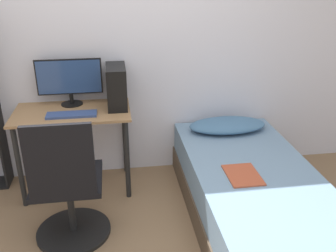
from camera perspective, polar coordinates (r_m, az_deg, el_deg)
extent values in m
cube|color=silver|center=(3.45, -7.17, 12.15)|extent=(8.00, 0.05, 2.50)
cube|color=#997047|center=(3.31, -14.42, 2.05)|extent=(0.99, 0.55, 0.02)
cylinder|color=black|center=(3.34, -21.70, -5.92)|extent=(0.04, 0.04, 0.74)
cylinder|color=black|center=(3.25, -6.24, -5.17)|extent=(0.04, 0.04, 0.74)
cylinder|color=black|center=(3.74, -20.33, -2.55)|extent=(0.04, 0.04, 0.74)
cylinder|color=black|center=(3.65, -6.59, -1.78)|extent=(0.04, 0.04, 0.74)
cylinder|color=black|center=(3.10, -14.12, -15.24)|extent=(0.56, 0.56, 0.03)
cylinder|color=black|center=(2.96, -14.56, -11.80)|extent=(0.05, 0.05, 0.42)
cube|color=black|center=(2.84, -15.03, -7.97)|extent=(0.49, 0.49, 0.04)
cube|color=black|center=(2.51, -16.16, -5.22)|extent=(0.44, 0.04, 0.52)
cube|color=#4C3D2D|center=(3.16, 12.45, -12.16)|extent=(0.95, 1.97, 0.21)
cube|color=#708EA8|center=(3.03, 12.84, -8.50)|extent=(0.92, 1.93, 0.26)
ellipsoid|color=teal|center=(3.55, 9.04, 0.13)|extent=(0.72, 0.36, 0.11)
cube|color=#B24C2D|center=(2.85, 11.33, -7.32)|extent=(0.24, 0.32, 0.01)
cylinder|color=black|center=(3.47, -14.41, 3.29)|extent=(0.19, 0.19, 0.01)
cylinder|color=black|center=(3.45, -14.50, 4.14)|extent=(0.04, 0.04, 0.10)
cube|color=black|center=(3.40, -14.82, 7.27)|extent=(0.57, 0.01, 0.31)
cube|color=navy|center=(3.39, -14.84, 7.23)|extent=(0.54, 0.01, 0.29)
cube|color=#33477A|center=(3.20, -14.47, 1.70)|extent=(0.41, 0.14, 0.02)
cube|color=black|center=(3.30, -7.86, 6.00)|extent=(0.17, 0.37, 0.36)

